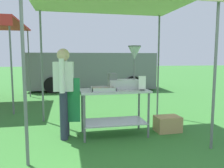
{
  "coord_description": "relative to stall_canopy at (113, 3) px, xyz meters",
  "views": [
    {
      "loc": [
        -0.79,
        -2.93,
        1.43
      ],
      "look_at": [
        0.06,
        1.2,
        0.95
      ],
      "focal_mm": 35.28,
      "sensor_mm": 36.0,
      "label": 1
    }
  ],
  "objects": [
    {
      "name": "vendor",
      "position": [
        -0.9,
        -0.05,
        -1.54
      ],
      "size": [
        0.46,
        0.54,
        1.61
      ],
      "color": "#2D3347",
      "rests_on": "ground"
    },
    {
      "name": "menu_sign",
      "position": [
        0.48,
        -0.28,
        -1.47
      ],
      "size": [
        0.13,
        0.05,
        0.26
      ],
      "color": "black",
      "rests_on": "donut_cart"
    },
    {
      "name": "donut_fryer",
      "position": [
        0.24,
        -0.01,
        -1.3
      ],
      "size": [
        0.62,
        0.28,
        0.81
      ],
      "color": "#B7B7BC",
      "rests_on": "donut_cart"
    },
    {
      "name": "supply_crate",
      "position": [
        1.08,
        -0.11,
        -2.29
      ],
      "size": [
        0.49,
        0.35,
        0.3
      ],
      "color": "tan",
      "rests_on": "ground"
    },
    {
      "name": "stall_canopy",
      "position": [
        0.0,
        0.0,
        0.0
      ],
      "size": [
        2.99,
        2.35,
        2.54
      ],
      "color": "slate",
      "rests_on": "ground"
    },
    {
      "name": "ground_plane",
      "position": [
        -0.06,
        4.9,
        -2.44
      ],
      "size": [
        70.0,
        70.0,
        0.0
      ],
      "primitive_type": "plane",
      "color": "#33702D"
    },
    {
      "name": "donut_tray",
      "position": [
        -0.23,
        -0.21,
        -1.56
      ],
      "size": [
        0.42,
        0.33,
        0.07
      ],
      "color": "#B7B7BC",
      "rests_on": "donut_cart"
    },
    {
      "name": "van_grey",
      "position": [
        0.33,
        6.32,
        -1.56
      ],
      "size": [
        5.75,
        2.38,
        1.69
      ],
      "color": "slate",
      "rests_on": "ground"
    },
    {
      "name": "donut_cart",
      "position": [
        0.0,
        -0.1,
        -1.81
      ],
      "size": [
        1.25,
        0.64,
        0.86
      ],
      "color": "#B7B7BC",
      "rests_on": "ground"
    }
  ]
}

